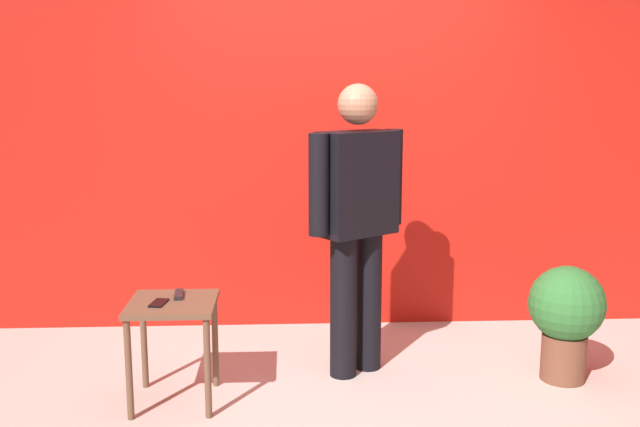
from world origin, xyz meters
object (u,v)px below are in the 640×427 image
object	(u,v)px
side_table	(173,319)
tv_remote	(179,294)
cell_phone	(159,303)
potted_plant	(566,313)
standing_person	(357,215)

from	to	relation	value
side_table	tv_remote	size ratio (longest dim) A/B	3.38
cell_phone	potted_plant	size ratio (longest dim) A/B	0.21
side_table	potted_plant	xyz separation A→B (m)	(2.25, 0.19, -0.06)
side_table	tv_remote	bearing A→B (deg)	77.06
cell_phone	tv_remote	size ratio (longest dim) A/B	0.85
cell_phone	side_table	bearing A→B (deg)	41.58
standing_person	side_table	bearing A→B (deg)	-159.90
cell_phone	tv_remote	world-z (taller)	tv_remote
potted_plant	side_table	bearing A→B (deg)	-175.05
tv_remote	potted_plant	distance (m)	2.23
cell_phone	tv_remote	xyz separation A→B (m)	(0.09, 0.14, 0.01)
side_table	potted_plant	bearing A→B (deg)	4.95
cell_phone	tv_remote	distance (m)	0.16
tv_remote	cell_phone	bearing A→B (deg)	-128.01
standing_person	potted_plant	xyz separation A→B (m)	(1.21, -0.18, -0.56)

